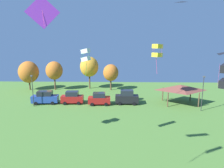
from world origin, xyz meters
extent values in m
cube|color=white|center=(-5.73, 35.99, 9.85)|extent=(1.62, 1.55, 0.90)
cube|color=white|center=(-5.73, 35.99, 8.55)|extent=(1.62, 1.55, 0.90)
cylinder|color=green|center=(-6.29, 35.43, 9.20)|extent=(0.02, 0.02, 1.95)
cylinder|color=green|center=(-5.16, 35.43, 9.20)|extent=(0.02, 0.02, 1.95)
cylinder|color=green|center=(-6.29, 36.56, 9.20)|extent=(0.02, 0.02, 1.95)
cylinder|color=green|center=(-5.16, 36.56, 9.20)|extent=(0.02, 0.02, 1.95)
cylinder|color=green|center=(-5.73, 35.99, 6.82)|extent=(0.41, 0.19, 2.61)
pyramid|color=black|center=(10.41, 39.36, 17.49)|extent=(2.01, 1.66, 0.37)
cube|color=purple|center=(-7.00, 20.87, 13.75)|extent=(2.78, 1.08, 2.91)
cylinder|color=#E54C93|center=(-7.00, 20.85, 13.75)|extent=(0.45, 0.69, 2.59)
cylinder|color=#E54C93|center=(10.01, 23.60, 7.87)|extent=(0.02, 0.02, 2.34)
cube|color=yellow|center=(5.58, 33.91, 10.65)|extent=(1.67, 1.67, 0.70)
cube|color=yellow|center=(5.58, 33.91, 9.35)|extent=(1.67, 1.67, 0.70)
cylinder|color=#E54C93|center=(5.02, 33.35, 10.00)|extent=(0.02, 0.02, 1.94)
cylinder|color=#E54C93|center=(6.14, 33.35, 10.00)|extent=(0.02, 0.02, 1.94)
cylinder|color=#E54C93|center=(5.02, 34.47, 10.00)|extent=(0.02, 0.02, 1.94)
cylinder|color=#E54C93|center=(6.14, 34.47, 10.00)|extent=(0.02, 0.02, 1.94)
cylinder|color=#E54C93|center=(5.58, 33.91, 7.63)|extent=(0.36, 0.30, 2.60)
cube|color=#234299|center=(-13.95, 38.46, 0.93)|extent=(4.94, 2.25, 1.23)
cube|color=#1E232D|center=(-13.95, 38.46, 1.98)|extent=(2.78, 1.91, 0.86)
cylinder|color=black|center=(-12.39, 37.69, 0.32)|extent=(0.66, 0.28, 0.64)
cylinder|color=black|center=(-12.55, 39.50, 0.32)|extent=(0.66, 0.28, 0.64)
cylinder|color=black|center=(-15.34, 37.42, 0.32)|extent=(0.66, 0.28, 0.64)
cylinder|color=black|center=(-15.51, 39.23, 0.32)|extent=(0.66, 0.28, 0.64)
cube|color=maroon|center=(-8.87, 38.59, 0.92)|extent=(4.14, 1.91, 1.20)
cube|color=#1E232D|center=(-8.87, 38.59, 1.94)|extent=(2.31, 1.69, 0.84)
cylinder|color=black|center=(-7.57, 37.78, 0.32)|extent=(0.65, 0.25, 0.64)
cylinder|color=black|center=(-7.65, 39.51, 0.32)|extent=(0.65, 0.25, 0.64)
cylinder|color=black|center=(-10.09, 37.67, 0.32)|extent=(0.65, 0.25, 0.64)
cylinder|color=black|center=(-10.17, 39.40, 0.32)|extent=(0.65, 0.25, 0.64)
cube|color=maroon|center=(-3.79, 38.07, 0.89)|extent=(4.10, 2.01, 1.14)
cube|color=#1E232D|center=(-3.79, 38.07, 1.86)|extent=(2.29, 1.78, 0.80)
cylinder|color=black|center=(-2.51, 37.22, 0.32)|extent=(0.65, 0.25, 0.64)
cylinder|color=black|center=(-2.59, 39.04, 0.32)|extent=(0.65, 0.25, 0.64)
cylinder|color=black|center=(-4.99, 37.10, 0.32)|extent=(0.65, 0.25, 0.64)
cylinder|color=black|center=(-5.08, 38.92, 0.32)|extent=(0.65, 0.25, 0.64)
cube|color=black|center=(1.28, 38.62, 1.00)|extent=(4.26, 1.80, 1.37)
cube|color=#1E232D|center=(1.28, 38.62, 2.17)|extent=(2.36, 1.63, 0.96)
cylinder|color=black|center=(2.58, 37.73, 0.32)|extent=(0.64, 0.23, 0.64)
cylinder|color=black|center=(2.61, 39.45, 0.32)|extent=(0.64, 0.23, 0.64)
cylinder|color=black|center=(-0.04, 37.78, 0.32)|extent=(0.64, 0.23, 0.64)
cylinder|color=black|center=(-0.01, 39.50, 0.32)|extent=(0.64, 0.23, 0.64)
cylinder|color=brown|center=(8.47, 37.15, 1.30)|extent=(0.20, 0.20, 2.60)
cylinder|color=brown|center=(13.90, 37.15, 1.30)|extent=(0.20, 0.20, 2.60)
cylinder|color=brown|center=(8.47, 41.24, 1.30)|extent=(0.20, 0.20, 2.60)
cylinder|color=brown|center=(13.90, 41.24, 1.30)|extent=(0.20, 0.20, 2.60)
pyramid|color=brown|center=(11.19, 39.20, 3.10)|extent=(7.02, 5.30, 1.00)
cylinder|color=#2D2D33|center=(13.54, 35.13, 2.84)|extent=(0.12, 0.12, 5.67)
cube|color=#4C4C51|center=(13.54, 35.13, 5.79)|extent=(0.36, 0.20, 0.24)
cylinder|color=#2D2D33|center=(-15.42, 36.72, 2.71)|extent=(0.12, 0.12, 5.42)
cube|color=#4C4C51|center=(-15.42, 36.72, 5.54)|extent=(0.36, 0.20, 0.24)
cylinder|color=brown|center=(-21.76, 49.71, 1.28)|extent=(0.36, 0.36, 2.57)
ellipsoid|color=#BC6623|center=(-21.76, 49.71, 4.34)|extent=(4.72, 4.72, 5.19)
cylinder|color=brown|center=(-15.60, 49.84, 1.61)|extent=(0.36, 0.36, 3.21)
ellipsoid|color=#BC6623|center=(-15.60, 49.84, 4.71)|extent=(3.98, 3.98, 4.38)
cylinder|color=brown|center=(-7.41, 51.53, 1.88)|extent=(0.36, 0.36, 3.77)
ellipsoid|color=gold|center=(-7.41, 51.53, 5.45)|extent=(4.50, 4.50, 4.95)
cylinder|color=brown|center=(-2.06, 49.98, 1.43)|extent=(0.36, 0.36, 2.86)
ellipsoid|color=#BC6623|center=(-2.06, 49.98, 4.23)|extent=(3.64, 3.64, 4.01)
camera|label=1|loc=(-0.49, 2.91, 11.11)|focal=32.00mm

